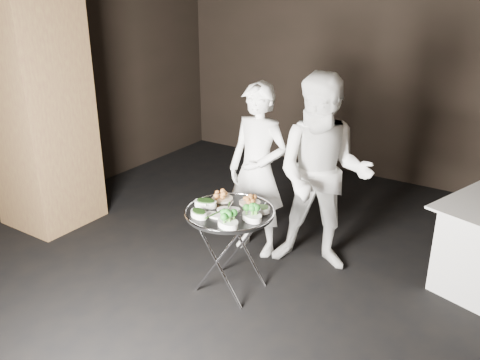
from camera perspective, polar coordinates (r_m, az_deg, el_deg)
The scene contains 17 objects.
floor at distance 4.21m, azimuth -0.81°, elevation -14.71°, with size 6.00×7.00×0.05m, color black.
wall_back at distance 6.67m, azimuth 16.86°, elevation 12.47°, with size 6.00×0.05×3.00m, color black.
column_left at distance 5.54m, azimuth -22.00°, elevation 10.09°, with size 0.80×0.80×3.00m, color brown.
tray_stand at distance 4.24m, azimuth -1.13°, elevation -7.54°, with size 0.49×0.41×0.72m.
serving_tray at distance 4.09m, azimuth -1.16°, elevation -3.61°, with size 0.73×0.73×0.04m.
potato_plate_a at distance 4.28m, azimuth -2.00°, elevation -1.86°, with size 0.18×0.18×0.06m.
potato_plate_b at distance 4.20m, azimuth 1.11°, elevation -2.31°, with size 0.18×0.18×0.06m.
greens_bowl at distance 4.05m, azimuth 2.57°, elevation -3.24°, with size 0.11×0.11×0.07m.
asparagus_plate_a at distance 4.08m, azimuth -1.30°, elevation -3.26°, with size 0.22×0.19×0.04m.
asparagus_plate_b at distance 3.99m, azimuth -2.85°, elevation -3.90°, with size 0.17×0.10×0.03m.
spinach_bowl_a at distance 4.16m, azimuth -3.88°, elevation -2.54°, with size 0.21×0.17×0.08m.
spinach_bowl_b at distance 3.99m, azimuth -4.64°, elevation -3.71°, with size 0.19×0.16×0.07m.
broccoli_bowl_a at distance 3.93m, azimuth 1.35°, elevation -4.02°, with size 0.22×0.19×0.08m.
broccoli_bowl_b at distance 3.82m, azimuth -1.36°, elevation -4.76°, with size 0.22×0.19×0.08m.
serving_utensils at distance 4.11m, azimuth -0.44°, elevation -2.62°, with size 0.57×0.41×0.01m.
waiter_left at distance 4.68m, azimuth 2.01°, elevation 1.04°, with size 0.60×0.39×1.64m, color white.
waiter_right at distance 4.45m, azimuth 9.26°, elevation 0.55°, with size 0.86×0.67×1.77m, color white.
Camera 1 is at (1.91, -2.79, 2.48)m, focal length 38.00 mm.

